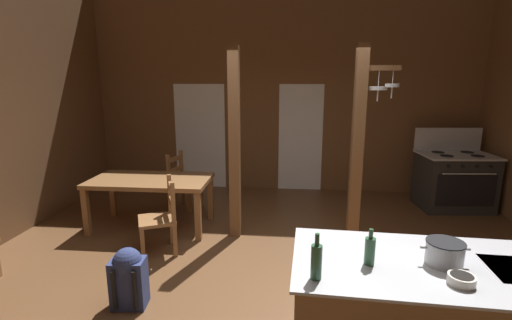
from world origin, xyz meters
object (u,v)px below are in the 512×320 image
object	(u,v)px
backpack	(129,276)
mixing_bowl_on_counter	(461,280)
bottle_tall_on_counter	(316,261)
dining_table	(151,184)
bottle_short_on_counter	(370,250)
ladderback_chair_near_window	(161,218)
ladderback_chair_by_post	(183,182)
stove_range	(454,180)
stockpot_on_counter	(445,253)

from	to	relation	value
backpack	mixing_bowl_on_counter	xyz separation A→B (m)	(2.57, -0.89, 0.64)
mixing_bowl_on_counter	bottle_tall_on_counter	xyz separation A→B (m)	(-0.88, -0.02, 0.09)
dining_table	bottle_short_on_counter	xyz separation A→B (m)	(2.57, -2.59, 0.37)
dining_table	ladderback_chair_near_window	size ratio (longest dim) A/B	1.79
ladderback_chair_near_window	mixing_bowl_on_counter	size ratio (longest dim) A/B	5.87
dining_table	bottle_short_on_counter	world-z (taller)	bottle_short_on_counter
mixing_bowl_on_counter	backpack	bearing A→B (deg)	160.86
ladderback_chair_by_post	bottle_short_on_counter	bearing A→B (deg)	-55.58
ladderback_chair_near_window	backpack	bearing A→B (deg)	-85.78
stove_range	ladderback_chair_by_post	size ratio (longest dim) A/B	1.39
ladderback_chair_near_window	stockpot_on_counter	size ratio (longest dim) A/B	2.97
ladderback_chair_near_window	stove_range	bearing A→B (deg)	25.50
dining_table	ladderback_chair_by_post	bearing A→B (deg)	75.65
backpack	stockpot_on_counter	size ratio (longest dim) A/B	1.86
ladderback_chair_near_window	backpack	distance (m)	1.15
stove_range	mixing_bowl_on_counter	xyz separation A→B (m)	(-1.67, -4.10, 0.47)
ladderback_chair_by_post	ladderback_chair_near_window	bearing A→B (deg)	-82.62
bottle_short_on_counter	stockpot_on_counter	bearing A→B (deg)	5.92
ladderback_chair_by_post	bottle_tall_on_counter	size ratio (longest dim) A/B	3.15
ladderback_chair_near_window	bottle_short_on_counter	bearing A→B (deg)	-40.57
dining_table	bottle_short_on_counter	bearing A→B (deg)	-45.31
stove_range	bottle_short_on_counter	xyz separation A→B (m)	(-2.18, -3.90, 0.54)
bottle_tall_on_counter	bottle_short_on_counter	distance (m)	0.43
stove_range	bottle_tall_on_counter	distance (m)	4.88
dining_table	ladderback_chair_by_post	distance (m)	0.89
stove_range	bottle_short_on_counter	bearing A→B (deg)	-119.25
stove_range	ladderback_chair_by_post	world-z (taller)	stove_range
ladderback_chair_by_post	stockpot_on_counter	world-z (taller)	stockpot_on_counter
bottle_short_on_counter	mixing_bowl_on_counter	bearing A→B (deg)	-20.95
mixing_bowl_on_counter	bottle_tall_on_counter	world-z (taller)	bottle_tall_on_counter
stove_range	bottle_tall_on_counter	world-z (taller)	stove_range
stove_range	backpack	size ratio (longest dim) A/B	2.21
stockpot_on_counter	mixing_bowl_on_counter	xyz separation A→B (m)	(0.01, -0.25, -0.05)
ladderback_chair_by_post	bottle_tall_on_counter	distance (m)	4.20
backpack	bottle_tall_on_counter	xyz separation A→B (m)	(1.69, -0.92, 0.73)
dining_table	mixing_bowl_on_counter	world-z (taller)	mixing_bowl_on_counter
dining_table	ladderback_chair_by_post	size ratio (longest dim) A/B	1.79
backpack	bottle_tall_on_counter	bearing A→B (deg)	-28.47
backpack	bottle_tall_on_counter	distance (m)	2.06
ladderback_chair_by_post	backpack	world-z (taller)	ladderback_chair_by_post
bottle_tall_on_counter	bottle_short_on_counter	xyz separation A→B (m)	(0.37, 0.22, -0.02)
dining_table	mixing_bowl_on_counter	distance (m)	4.16
ladderback_chair_near_window	bottle_tall_on_counter	size ratio (longest dim) A/B	3.15
ladderback_chair_near_window	bottle_tall_on_counter	bearing A→B (deg)	-49.20
mixing_bowl_on_counter	ladderback_chair_by_post	bearing A→B (deg)	128.28
backpack	bottle_short_on_counter	distance (m)	2.29
stockpot_on_counter	backpack	bearing A→B (deg)	165.88
stove_range	dining_table	distance (m)	4.93
stove_range	backpack	xyz separation A→B (m)	(-4.24, -3.20, -0.17)
mixing_bowl_on_counter	bottle_short_on_counter	xyz separation A→B (m)	(-0.51, 0.20, 0.07)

